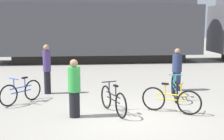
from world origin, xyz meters
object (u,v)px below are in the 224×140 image
object	(u,v)px
bicycle_black	(113,100)
bicycle_blue	(21,92)
person_in_navy	(177,70)
freight_train	(100,21)
bicycle_yellow	(171,100)
person_in_green	(74,89)
bicycle_teal	(174,88)
person_in_purple	(47,69)

from	to	relation	value
bicycle_black	bicycle_blue	size ratio (longest dim) A/B	1.31
bicycle_blue	person_in_navy	distance (m)	5.83
freight_train	bicycle_yellow	size ratio (longest dim) A/B	26.90
bicycle_blue	freight_train	bearing A→B (deg)	72.47
bicycle_black	bicycle_blue	bearing A→B (deg)	153.81
bicycle_blue	person_in_green	bearing A→B (deg)	-43.73
bicycle_black	bicycle_teal	distance (m)	2.71
freight_train	person_in_green	distance (m)	12.20
freight_train	person_in_navy	bearing A→B (deg)	-74.89
bicycle_teal	bicycle_black	bearing A→B (deg)	-147.46
bicycle_black	person_in_navy	world-z (taller)	person_in_navy
bicycle_teal	person_in_navy	bearing A→B (deg)	69.43
bicycle_black	bicycle_yellow	bearing A→B (deg)	-4.80
person_in_green	bicycle_blue	bearing A→B (deg)	-7.89
bicycle_black	person_in_green	bearing A→B (deg)	-166.15
freight_train	bicycle_teal	xyz separation A→B (m)	(1.93, -10.24, -2.28)
bicycle_yellow	person_in_navy	xyz separation A→B (m)	(1.08, 2.90, 0.43)
freight_train	person_in_purple	distance (m)	9.49
bicycle_yellow	freight_train	bearing A→B (deg)	96.44
freight_train	bicycle_teal	bearing A→B (deg)	-79.33
bicycle_yellow	person_in_purple	xyz separation A→B (m)	(-3.86, 2.86, 0.56)
freight_train	person_in_purple	size ratio (longest dim) A/B	22.88
freight_train	bicycle_yellow	xyz separation A→B (m)	(1.34, -11.84, -2.28)
bicycle_yellow	person_in_green	size ratio (longest dim) A/B	0.95
bicycle_teal	person_in_green	xyz separation A→B (m)	(-3.40, -1.73, 0.43)
bicycle_blue	bicycle_teal	size ratio (longest dim) A/B	0.76
person_in_green	person_in_purple	size ratio (longest dim) A/B	0.89
bicycle_yellow	bicycle_teal	bearing A→B (deg)	69.69
bicycle_blue	bicycle_yellow	bearing A→B (deg)	-18.83
bicycle_yellow	bicycle_blue	bearing A→B (deg)	161.17
bicycle_teal	person_in_purple	bearing A→B (deg)	164.24
bicycle_teal	bicycle_yellow	distance (m)	1.71
bicycle_teal	person_in_navy	xyz separation A→B (m)	(0.49, 1.30, 0.43)
bicycle_teal	bicycle_yellow	bearing A→B (deg)	-110.31
bicycle_black	bicycle_teal	bearing A→B (deg)	32.54
freight_train	person_in_purple	bearing A→B (deg)	-105.67
bicycle_blue	person_in_navy	size ratio (longest dim) A/B	0.80
bicycle_black	person_in_green	xyz separation A→B (m)	(-1.12, -0.28, 0.43)
person_in_navy	person_in_green	size ratio (longest dim) A/B	1.00
person_in_navy	person_in_purple	xyz separation A→B (m)	(-4.93, -0.04, 0.13)
bicycle_yellow	person_in_purple	bearing A→B (deg)	143.47
person_in_navy	bicycle_teal	bearing A→B (deg)	-144.35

